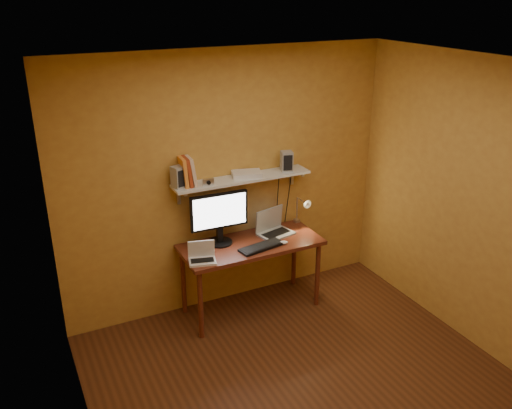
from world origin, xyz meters
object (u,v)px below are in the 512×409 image
desk (251,251)px  router (247,174)px  desk_lamp (303,208)px  mouse (283,243)px  shelf_camera (208,182)px  wall_shelf (242,179)px  netbook (202,256)px  monitor (219,216)px  laptop (273,227)px  keyboard (261,247)px  speaker_left (179,177)px  speaker_right (287,161)px

desk → router: size_ratio=4.89×
desk_lamp → mouse: bearing=-143.2°
mouse → shelf_camera: (-0.65, 0.29, 0.64)m
desk_lamp → shelf_camera: size_ratio=3.42×
wall_shelf → netbook: bearing=-150.1°
monitor → laptop: size_ratio=1.48×
mouse → shelf_camera: shelf_camera is taller
laptop → router: (-0.25, 0.10, 0.58)m
monitor → netbook: bearing=-135.7°
netbook → shelf_camera: size_ratio=2.60×
keyboard → desk: bearing=96.2°
laptop → desk_lamp: (0.36, 0.02, 0.14)m
laptop → speaker_left: size_ratio=1.95×
desk_lamp → router: bearing=172.8°
shelf_camera → speaker_right: bearing=3.2°
desk → mouse: mouse is taller
wall_shelf → netbook: (-0.57, -0.33, -0.56)m
desk_lamp → speaker_left: speaker_left is taller
desk_lamp → router: (-0.61, 0.08, 0.44)m
router → laptop: bearing=-21.9°
monitor → netbook: (-0.29, -0.26, -0.24)m
mouse → desk_lamp: size_ratio=0.24×
router → desk_lamp: bearing=-7.2°
speaker_left → speaker_right: 1.12m
netbook → speaker_right: (1.05, 0.31, 0.67)m
desk → netbook: size_ratio=4.91×
desk_lamp → shelf_camera: (-1.04, 0.00, 0.45)m
keyboard → mouse: mouse is taller
netbook → desk_lamp: 1.26m
netbook → desk_lamp: bearing=27.3°
laptop → wall_shelf: bearing=149.4°
laptop → shelf_camera: shelf_camera is taller
keyboard → mouse: 0.23m
wall_shelf → keyboard: (0.04, -0.34, -0.60)m
keyboard → netbook: bearing=169.0°
keyboard → router: size_ratio=1.60×
speaker_right → router: bearing=-167.9°
desk → monitor: (-0.28, 0.13, 0.38)m
wall_shelf → speaker_right: bearing=-2.0°
keyboard → desk_lamp: bearing=13.8°
netbook → shelf_camera: shelf_camera is taller
monitor → netbook: size_ratio=2.03×
wall_shelf → speaker_right: 0.50m
monitor → keyboard: (0.32, -0.28, -0.28)m
shelf_camera → netbook: bearing=-125.7°
monitor → speaker_left: speaker_left is taller
monitor → desk_lamp: 0.94m
monitor → laptop: bearing=-0.6°
monitor → laptop: monitor is taller
monitor → keyboard: size_ratio=1.27×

